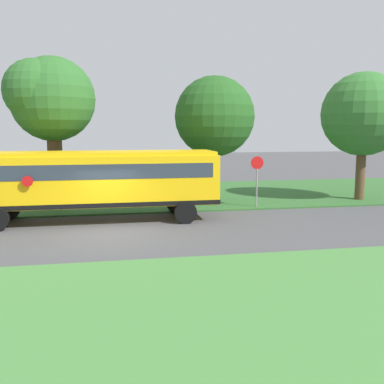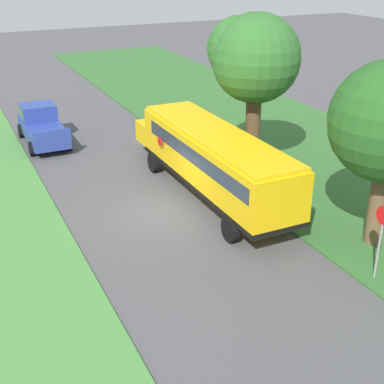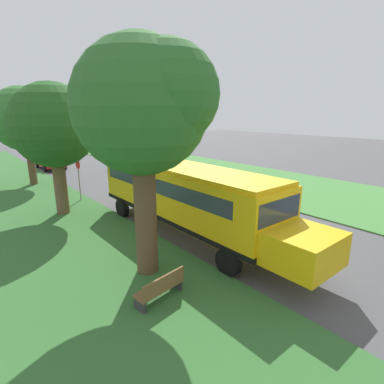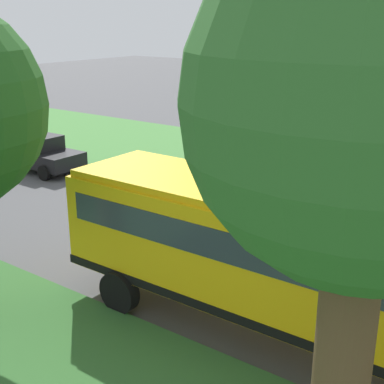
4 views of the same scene
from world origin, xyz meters
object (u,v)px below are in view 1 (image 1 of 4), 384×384
Objects in this scene: oak_tree_far_end at (366,115)px; stop_sign at (257,175)px; school_bus at (94,179)px; oak_tree_roadside_mid at (212,117)px; park_bench at (24,200)px; oak_tree_beside_bus at (48,98)px.

oak_tree_far_end reaches higher than stop_sign.
school_bus is 1.68× the size of oak_tree_far_end.
oak_tree_far_end reaches higher than school_bus.
oak_tree_roadside_mid reaches higher than stop_sign.
school_bus is 1.77× the size of oak_tree_roadside_mid.
oak_tree_roadside_mid reaches higher than park_bench.
park_bench is at bearing -92.62° from oak_tree_far_end.
oak_tree_roadside_mid is 8.89m from oak_tree_far_end.
school_bus is at bearing -78.69° from oak_tree_far_end.
oak_tree_roadside_mid is at bearing -130.93° from stop_sign.
oak_tree_far_end is (0.12, 17.37, -0.73)m from oak_tree_beside_bus.
school_bus is 7.49× the size of park_bench.
oak_tree_beside_bus reaches higher than park_bench.
oak_tree_roadside_mid is at bearing -94.18° from oak_tree_far_end.
oak_tree_roadside_mid is 4.07m from stop_sign.
school_bus is 5.36m from oak_tree_beside_bus.
oak_tree_roadside_mid reaches higher than school_bus.
oak_tree_beside_bus is 2.83× the size of stop_sign.
oak_tree_far_end is 4.46× the size of park_bench.
oak_tree_roadside_mid is 0.95× the size of oak_tree_far_end.
park_bench is at bearing -91.23° from oak_tree_roadside_mid.
school_bus is at bearing -59.80° from oak_tree_roadside_mid.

